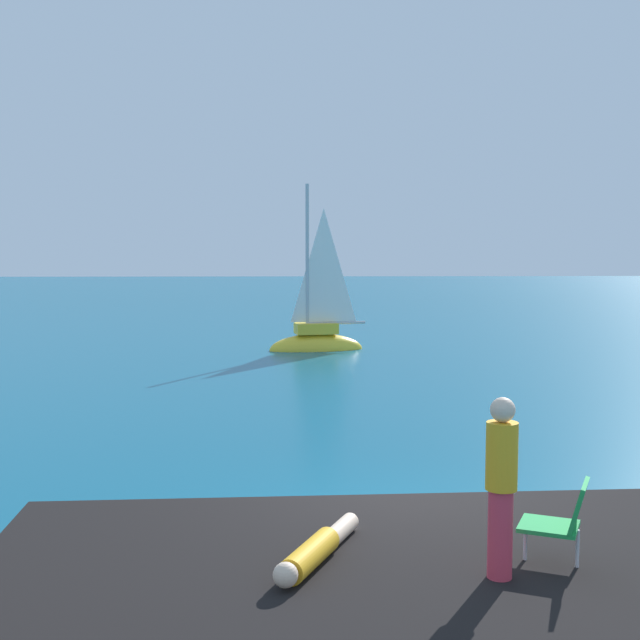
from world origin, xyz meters
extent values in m
plane|color=#0F5675|center=(0.00, 0.00, 0.00)|extent=(160.00, 160.00, 0.00)
cube|color=black|center=(-0.54, -2.74, 0.34)|extent=(7.66, 4.67, 0.68)
cube|color=black|center=(-0.79, -0.02, 0.00)|extent=(1.17, 1.16, 0.66)
cube|color=black|center=(-2.93, -0.66, 0.00)|extent=(1.04, 1.23, 0.73)
ellipsoid|color=yellow|center=(-0.59, 18.09, 0.00)|extent=(3.37, 1.68, 1.11)
cube|color=yellow|center=(-0.59, 18.09, 0.74)|extent=(1.53, 1.02, 0.36)
cylinder|color=#B7B7BC|center=(-0.88, 18.04, 3.08)|extent=(0.12, 0.12, 5.04)
cylinder|color=#B2B2B7|center=(0.11, 18.22, 0.91)|extent=(2.00, 0.46, 0.10)
pyramid|color=white|center=(-0.33, 18.14, 2.87)|extent=(1.60, 0.35, 3.83)
cylinder|color=gold|center=(-1.18, -2.76, 0.80)|extent=(0.58, 0.92, 0.24)
cylinder|color=beige|center=(-0.88, -2.07, 0.77)|extent=(0.44, 0.71, 0.18)
sphere|color=beige|center=(-1.40, -3.27, 0.82)|extent=(0.22, 0.22, 0.22)
cylinder|color=#DB384C|center=(0.50, -3.03, 1.08)|extent=(0.22, 0.22, 0.80)
cylinder|color=gold|center=(0.50, -3.03, 1.78)|extent=(0.28, 0.28, 0.60)
sphere|color=beige|center=(0.50, -3.03, 2.19)|extent=(0.22, 0.22, 0.22)
cube|color=green|center=(1.03, -2.71, 1.03)|extent=(0.67, 0.65, 0.04)
cube|color=green|center=(1.26, -2.82, 1.26)|extent=(0.33, 0.50, 0.45)
cylinder|color=silver|center=(0.84, -2.63, 0.86)|extent=(0.04, 0.04, 0.35)
cylinder|color=silver|center=(1.26, -2.82, 0.86)|extent=(0.04, 0.04, 0.35)
camera|label=1|loc=(-1.31, -10.16, 3.65)|focal=47.02mm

